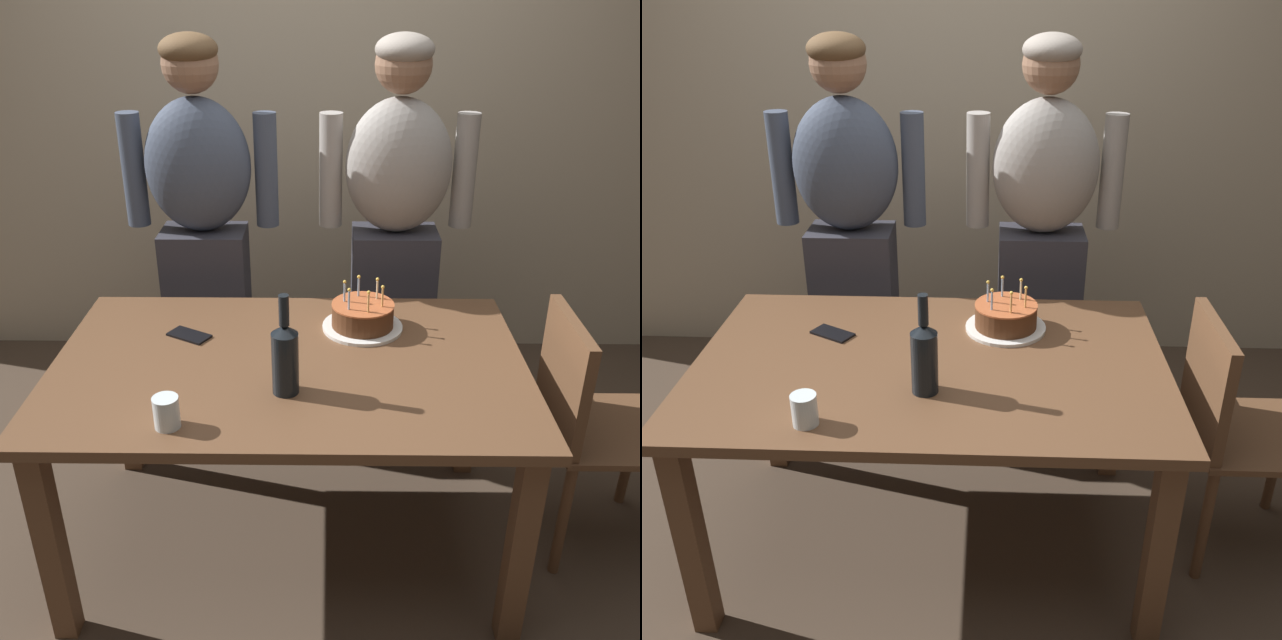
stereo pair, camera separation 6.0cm
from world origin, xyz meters
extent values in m
plane|color=#47382B|center=(0.00, 0.00, 0.00)|extent=(10.00, 10.00, 0.00)
cube|color=tan|center=(0.00, 1.55, 1.30)|extent=(5.20, 0.10, 2.60)
cube|color=brown|center=(0.00, 0.00, 0.72)|extent=(1.50, 0.96, 0.03)
cube|color=brown|center=(-0.68, -0.41, 0.35)|extent=(0.07, 0.07, 0.70)
cube|color=brown|center=(0.68, -0.41, 0.35)|extent=(0.07, 0.07, 0.70)
cube|color=brown|center=(-0.68, 0.41, 0.35)|extent=(0.07, 0.07, 0.70)
cube|color=brown|center=(0.68, 0.41, 0.35)|extent=(0.07, 0.07, 0.70)
cylinder|color=white|center=(0.24, 0.23, 0.75)|extent=(0.28, 0.28, 0.01)
cylinder|color=#512D19|center=(0.24, 0.23, 0.79)|extent=(0.21, 0.21, 0.08)
cylinder|color=#B75B33|center=(0.24, 0.23, 0.83)|extent=(0.22, 0.22, 0.01)
cylinder|color=#93B7DB|center=(0.19, 0.19, 0.87)|extent=(0.01, 0.01, 0.07)
sphere|color=#F9C64C|center=(0.19, 0.19, 0.91)|extent=(0.01, 0.01, 0.01)
cylinder|color=#EAB266|center=(0.26, 0.17, 0.87)|extent=(0.01, 0.01, 0.07)
sphere|color=#F9C64C|center=(0.26, 0.17, 0.91)|extent=(0.01, 0.01, 0.01)
cylinder|color=#EAB266|center=(0.31, 0.21, 0.87)|extent=(0.01, 0.01, 0.07)
sphere|color=#F9C64C|center=(0.31, 0.21, 0.91)|extent=(0.01, 0.01, 0.01)
cylinder|color=beige|center=(0.29, 0.27, 0.87)|extent=(0.01, 0.01, 0.07)
sphere|color=#F9C64C|center=(0.29, 0.27, 0.91)|extent=(0.01, 0.01, 0.01)
cylinder|color=#93B7DB|center=(0.23, 0.30, 0.87)|extent=(0.01, 0.01, 0.07)
sphere|color=#F9C64C|center=(0.23, 0.30, 0.91)|extent=(0.01, 0.01, 0.01)
cylinder|color=#93B7DB|center=(0.18, 0.25, 0.87)|extent=(0.01, 0.01, 0.07)
sphere|color=#F9C64C|center=(0.18, 0.25, 0.91)|extent=(0.01, 0.01, 0.01)
cylinder|color=silver|center=(-0.31, -0.36, 0.79)|extent=(0.07, 0.07, 0.09)
cylinder|color=black|center=(0.00, -0.18, 0.84)|extent=(0.08, 0.08, 0.19)
cone|color=black|center=(0.00, -0.18, 0.95)|extent=(0.08, 0.08, 0.03)
cylinder|color=black|center=(0.00, -0.18, 1.01)|extent=(0.03, 0.03, 0.09)
cube|color=black|center=(-0.35, 0.16, 0.74)|extent=(0.16, 0.13, 0.01)
cube|color=#33333D|center=(-0.38, 0.74, 0.46)|extent=(0.34, 0.23, 0.92)
ellipsoid|color=#424C60|center=(-0.38, 0.74, 1.18)|extent=(0.41, 0.27, 0.52)
sphere|color=#936B51|center=(-0.38, 0.74, 1.55)|extent=(0.21, 0.21, 0.21)
ellipsoid|color=brown|center=(-0.38, 0.72, 1.60)|extent=(0.21, 0.21, 0.12)
cylinder|color=#424C60|center=(-0.12, 0.77, 1.15)|extent=(0.09, 0.09, 0.44)
cylinder|color=#424C60|center=(-0.64, 0.77, 1.15)|extent=(0.09, 0.09, 0.44)
cube|color=#33333D|center=(0.39, 0.74, 0.46)|extent=(0.34, 0.23, 0.92)
ellipsoid|color=#9E9993|center=(0.39, 0.74, 1.18)|extent=(0.41, 0.27, 0.52)
sphere|color=#936B51|center=(0.39, 0.74, 1.55)|extent=(0.21, 0.21, 0.21)
ellipsoid|color=gray|center=(0.39, 0.72, 1.60)|extent=(0.21, 0.21, 0.12)
cylinder|color=#9E9993|center=(0.65, 0.77, 1.15)|extent=(0.09, 0.09, 0.44)
cylinder|color=#9E9993|center=(0.13, 0.77, 1.15)|extent=(0.09, 0.09, 0.44)
cube|color=brown|center=(1.08, 0.03, 0.46)|extent=(0.42, 0.42, 0.02)
cube|color=brown|center=(0.89, 0.03, 0.67)|extent=(0.04, 0.40, 0.40)
cylinder|color=brown|center=(1.26, 0.21, 0.23)|extent=(0.04, 0.04, 0.45)
cylinder|color=brown|center=(0.90, -0.15, 0.23)|extent=(0.04, 0.04, 0.45)
cylinder|color=brown|center=(0.90, 0.21, 0.23)|extent=(0.04, 0.04, 0.45)
camera|label=1|loc=(0.12, -1.92, 1.84)|focal=39.11mm
camera|label=2|loc=(0.18, -1.92, 1.84)|focal=39.11mm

